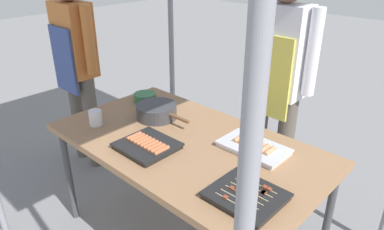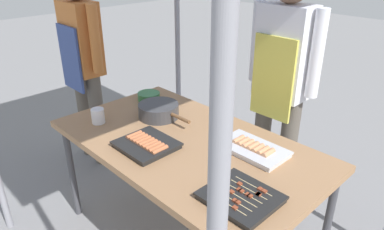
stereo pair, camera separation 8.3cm
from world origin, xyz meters
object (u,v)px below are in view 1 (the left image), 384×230
object	(u,v)px
stall_table	(186,149)
tray_pork_links	(253,147)
drink_cup_near_edge	(96,118)
customer_nearby	(76,58)
vendor_woman	(278,73)
tray_grilled_sausages	(147,145)
tray_meat_skewers	(246,196)
cooking_wok	(157,111)
condiment_bowl	(145,97)

from	to	relation	value
stall_table	tray_pork_links	world-z (taller)	tray_pork_links
drink_cup_near_edge	customer_nearby	world-z (taller)	customer_nearby
vendor_woman	customer_nearby	world-z (taller)	vendor_woman
stall_table	customer_nearby	world-z (taller)	customer_nearby
stall_table	tray_grilled_sausages	xyz separation A→B (m)	(-0.10, -0.21, 0.07)
tray_pork_links	vendor_woman	xyz separation A→B (m)	(-0.22, 0.58, 0.23)
drink_cup_near_edge	vendor_woman	xyz separation A→B (m)	(0.68, 1.00, 0.21)
tray_grilled_sausages	tray_pork_links	size ratio (longest dim) A/B	0.81
tray_meat_skewers	tray_grilled_sausages	bearing A→B (deg)	-178.66
tray_pork_links	tray_meat_skewers	bearing A→B (deg)	-59.80
tray_meat_skewers	drink_cup_near_edge	bearing A→B (deg)	-177.69
tray_meat_skewers	vendor_woman	bearing A→B (deg)	114.75
cooking_wok	condiment_bowl	xyz separation A→B (m)	(-0.28, 0.13, -0.02)
customer_nearby	drink_cup_near_edge	bearing A→B (deg)	-23.93
tray_grilled_sausages	condiment_bowl	world-z (taller)	condiment_bowl
cooking_wok	tray_pork_links	bearing A→B (deg)	7.03
condiment_bowl	drink_cup_near_edge	size ratio (longest dim) A/B	1.67
tray_pork_links	cooking_wok	distance (m)	0.71
condiment_bowl	drink_cup_near_edge	distance (m)	0.47
tray_grilled_sausages	vendor_woman	distance (m)	1.02
tray_pork_links	stall_table	bearing A→B (deg)	-152.30
stall_table	drink_cup_near_edge	size ratio (longest dim) A/B	16.61
stall_table	drink_cup_near_edge	world-z (taller)	drink_cup_near_edge
condiment_bowl	vendor_woman	bearing A→B (deg)	35.06
tray_grilled_sausages	tray_pork_links	xyz separation A→B (m)	(0.44, 0.39, 0.00)
tray_meat_skewers	cooking_wok	world-z (taller)	cooking_wok
tray_grilled_sausages	tray_meat_skewers	distance (m)	0.66
tray_pork_links	condiment_bowl	bearing A→B (deg)	177.20
customer_nearby	tray_grilled_sausages	bearing A→B (deg)	-14.33
drink_cup_near_edge	tray_pork_links	bearing A→B (deg)	24.82
tray_grilled_sausages	customer_nearby	distance (m)	1.29
tray_meat_skewers	tray_pork_links	xyz separation A→B (m)	(-0.22, 0.37, 0.00)
drink_cup_near_edge	customer_nearby	distance (m)	0.87
tray_pork_links	condiment_bowl	world-z (taller)	condiment_bowl
condiment_bowl	tray_meat_skewers	bearing A→B (deg)	-19.35
tray_pork_links	vendor_woman	world-z (taller)	vendor_woman
tray_grilled_sausages	condiment_bowl	xyz separation A→B (m)	(-0.54, 0.44, 0.01)
tray_grilled_sausages	vendor_woman	world-z (taller)	vendor_woman
tray_meat_skewers	cooking_wok	size ratio (longest dim) A/B	0.74
tray_grilled_sausages	customer_nearby	world-z (taller)	customer_nearby
tray_meat_skewers	drink_cup_near_edge	world-z (taller)	drink_cup_near_edge
tray_grilled_sausages	tray_meat_skewers	bearing A→B (deg)	1.34
stall_table	condiment_bowl	distance (m)	0.68
tray_meat_skewers	customer_nearby	xyz separation A→B (m)	(-1.90, 0.30, 0.19)
drink_cup_near_edge	stall_table	bearing A→B (deg)	22.99
tray_pork_links	customer_nearby	size ratio (longest dim) A/B	0.23
tray_meat_skewers	stall_table	bearing A→B (deg)	161.04
stall_table	tray_grilled_sausages	size ratio (longest dim) A/B	5.25
customer_nearby	vendor_woman	bearing A→B (deg)	24.00
cooking_wok	drink_cup_near_edge	xyz separation A→B (m)	(-0.20, -0.33, -0.00)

